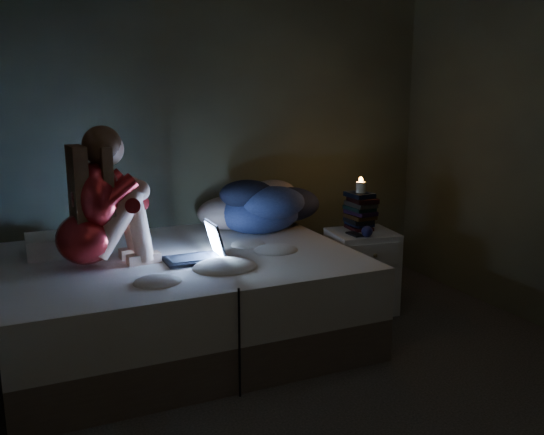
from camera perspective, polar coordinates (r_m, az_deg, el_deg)
floor at (r=3.30m, az=6.68°, el=-17.49°), size 3.60×3.80×0.02m
wall_back at (r=4.61m, az=-5.28°, el=8.25°), size 3.60×0.02×2.60m
bed at (r=3.90m, az=-8.65°, el=-7.75°), size 2.15×1.61×0.59m
pillow at (r=4.01m, az=-19.67°, el=-2.44°), size 0.43×0.31×0.13m
woman at (r=3.56m, az=-17.88°, el=1.78°), size 0.55×0.39×0.84m
laptop at (r=3.62m, az=-7.76°, el=-2.33°), size 0.35×0.25×0.25m
clothes_pile at (r=4.39m, az=-1.29°, el=1.40°), size 0.71×0.58×0.40m
nightstand at (r=4.43m, az=8.64°, el=-5.16°), size 0.50×0.46×0.60m
book_stack at (r=4.41m, az=8.51°, el=0.35°), size 0.19×0.25×0.23m
candle at (r=4.38m, az=8.58°, el=2.31°), size 0.07×0.07×0.08m
phone at (r=4.23m, az=8.25°, el=-1.64°), size 0.09×0.15×0.01m
blue_orb at (r=4.20m, az=9.49°, el=-1.34°), size 0.08×0.08×0.08m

